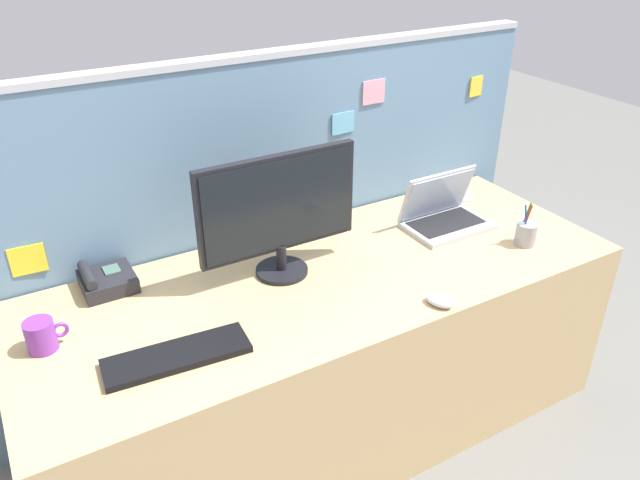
% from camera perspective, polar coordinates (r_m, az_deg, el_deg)
% --- Properties ---
extents(ground_plane, '(10.00, 10.00, 0.00)m').
position_cam_1_polar(ground_plane, '(2.68, 0.56, -16.30)').
color(ground_plane, slate).
extents(desk, '(2.18, 0.81, 0.72)m').
position_cam_1_polar(desk, '(2.44, 0.60, -10.38)').
color(desk, tan).
rests_on(desk, ground_plane).
extents(cubicle_divider, '(2.43, 0.08, 1.42)m').
position_cam_1_polar(cubicle_divider, '(2.57, -4.44, 1.31)').
color(cubicle_divider, '#6084A3').
rests_on(cubicle_divider, ground_plane).
extents(desktop_monitor, '(0.59, 0.19, 0.45)m').
position_cam_1_polar(desktop_monitor, '(2.13, -3.82, 2.82)').
color(desktop_monitor, black).
rests_on(desktop_monitor, desk).
extents(laptop, '(0.34, 0.23, 0.23)m').
position_cam_1_polar(laptop, '(2.59, 11.22, 2.51)').
color(laptop, '#B2B5BC').
rests_on(laptop, desk).
extents(desk_phone, '(0.18, 0.18, 0.09)m').
position_cam_1_polar(desk_phone, '(2.26, -19.07, -3.54)').
color(desk_phone, '#232328').
rests_on(desk_phone, desk).
extents(keyboard_main, '(0.43, 0.17, 0.02)m').
position_cam_1_polar(keyboard_main, '(1.90, -12.99, -10.31)').
color(keyboard_main, black).
rests_on(keyboard_main, desk).
extents(computer_mouse_right_hand, '(0.09, 0.12, 0.03)m').
position_cam_1_polar(computer_mouse_right_hand, '(2.10, 10.91, -5.51)').
color(computer_mouse_right_hand, silver).
rests_on(computer_mouse_right_hand, desk).
extents(pen_cup, '(0.08, 0.08, 0.17)m').
position_cam_1_polar(pen_cup, '(2.53, 18.39, 0.58)').
color(pen_cup, '#99999E').
rests_on(pen_cup, desk).
extents(cell_phone_white_slab, '(0.12, 0.15, 0.01)m').
position_cam_1_polar(cell_phone_white_slab, '(2.88, 12.85, 4.04)').
color(cell_phone_white_slab, silver).
rests_on(cell_phone_white_slab, desk).
extents(coffee_mug, '(0.13, 0.09, 0.10)m').
position_cam_1_polar(coffee_mug, '(2.04, -24.21, -8.00)').
color(coffee_mug, purple).
rests_on(coffee_mug, desk).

